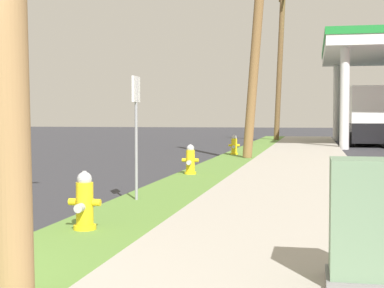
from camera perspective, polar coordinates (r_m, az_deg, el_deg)
name	(u,v)px	position (r m, az deg, el deg)	size (l,w,h in m)	color
fire_hydrant_nearest	(85,204)	(7.67, -10.29, -5.69)	(0.42, 0.38, 0.74)	yellow
fire_hydrant_second	(190,161)	(14.73, -0.16, -1.65)	(0.42, 0.38, 0.74)	yellow
fire_hydrant_third	(234,146)	(22.39, 4.07, -0.18)	(0.42, 0.37, 0.74)	yellow
utility_pole_midground	(259,8)	(20.48, 6.42, 12.82)	(1.56, 1.63, 9.93)	olive
utility_pole_background	(280,64)	(36.49, 8.43, 7.61)	(0.93, 2.01, 9.03)	brown
utility_cabinet	(359,226)	(5.31, 15.71, -7.61)	(0.54, 0.63, 1.08)	slate
street_sign_post	(136,112)	(10.19, -5.40, 3.11)	(0.05, 0.36, 2.12)	gray
truck_teal_at_forecourt	(383,126)	(40.38, 17.91, 1.63)	(2.24, 5.45, 1.97)	#197075
truck_black_on_apron	(366,118)	(33.51, 16.42, 2.44)	(2.22, 6.43, 3.11)	black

